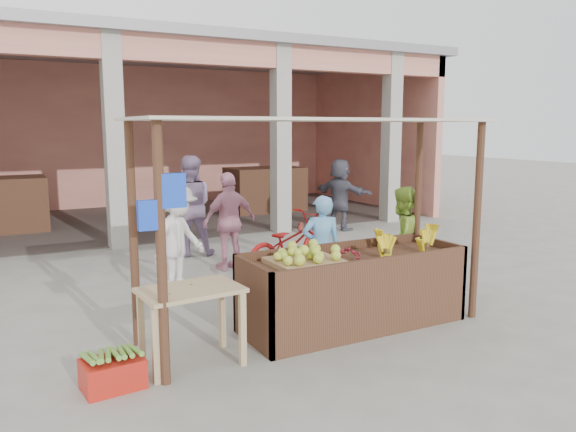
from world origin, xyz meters
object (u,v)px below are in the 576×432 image
fruit_stall (353,292)px  red_crate (113,374)px  side_table (191,302)px  vendor_green (402,237)px  vendor_blue (322,245)px  motorcycle (290,244)px

fruit_stall → red_crate: (-2.79, -0.31, -0.27)m
side_table → vendor_green: vendor_green is taller
fruit_stall → vendor_blue: size_ratio=1.72×
red_crate → motorcycle: bearing=33.9°
fruit_stall → side_table: size_ratio=2.62×
side_table → red_crate: 0.95m
side_table → red_crate: bearing=-172.5°
red_crate → motorcycle: 4.09m
vendor_blue → side_table: bearing=48.6°
fruit_stall → vendor_green: size_ratio=1.67×
fruit_stall → motorcycle: bearing=80.4°
fruit_stall → motorcycle: motorcycle is taller
fruit_stall → side_table: 2.02m
red_crate → vendor_green: size_ratio=0.33×
red_crate → vendor_green: (4.16, 1.13, 0.65)m
side_table → motorcycle: (2.38, 2.39, -0.11)m
side_table → fruit_stall: bearing=-0.2°
vendor_blue → vendor_green: 1.21m
red_crate → fruit_stall: bearing=1.3°
fruit_stall → red_crate: size_ratio=5.04×
side_table → red_crate: side_table is taller
red_crate → motorcycle: (3.16, 2.56, 0.38)m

